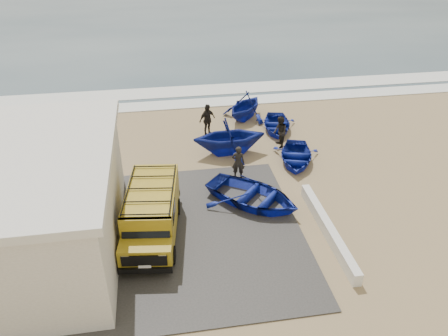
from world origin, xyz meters
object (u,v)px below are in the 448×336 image
boat_near_right (296,156)px  boat_near_left (253,195)px  building (5,206)px  van (152,211)px  boat_mid_right (276,125)px  boat_mid_left (229,136)px  parapet (328,229)px  boat_far_left (245,105)px  fisherman_middle (280,132)px  fisherman_front (238,162)px  fisherman_back (207,120)px

boat_near_right → boat_near_left: bearing=-115.1°
building → van: building is taller
boat_mid_right → building: bearing=-133.3°
boat_near_left → boat_mid_left: boat_mid_left is taller
parapet → boat_far_left: size_ratio=1.77×
van → fisherman_middle: bearing=50.2°
parapet → boat_near_right: boat_near_right is taller
van → boat_near_left: bearing=25.1°
boat_near_left → fisherman_front: (-0.24, 2.36, 0.42)m
boat_near_right → boat_mid_left: bearing=172.0°
parapet → fisherman_middle: 7.95m
building → boat_near_left: 10.17m
boat_near_left → boat_mid_left: (-0.22, 4.96, 0.57)m
van → boat_mid_left: size_ratio=1.32×
boat_far_left → boat_mid_left: bearing=-71.4°
building → fisherman_back: (8.77, 9.09, -1.19)m
boat_mid_left → fisherman_back: size_ratio=2.03×
boat_near_left → boat_far_left: (1.56, 9.41, 0.43)m
boat_near_left → boat_near_right: size_ratio=1.28×
boat_mid_left → boat_far_left: boat_mid_left is taller
fisherman_back → building: bearing=-166.0°
boat_near_right → boat_mid_left: boat_mid_left is taller
building → fisherman_back: 12.68m
boat_near_left → fisherman_back: size_ratio=2.31×
building → fisherman_middle: building is taller
fisherman_middle → boat_near_left: bearing=-28.2°
van → boat_far_left: (6.09, 10.86, -0.26)m
building → fisherman_back: size_ratio=4.84×
parapet → fisherman_middle: bearing=89.2°
parapet → van: 7.30m
boat_mid_right → fisherman_front: (-3.35, -5.01, 0.53)m
van → boat_near_right: size_ratio=1.49×
building → fisherman_middle: size_ratio=5.17×
boat_mid_right → fisherman_front: fisherman_front is taller
van → boat_mid_right: bearing=56.4°
boat_near_left → boat_mid_left: bearing=44.7°
boat_near_right → boat_mid_right: bearing=107.0°
parapet → fisherman_back: size_ratio=3.09×
building → van: (5.35, 0.19, -1.01)m
boat_near_right → building: bearing=-141.5°
boat_far_left → fisherman_back: fisherman_back is taller
parapet → fisherman_middle: fisherman_middle is taller
building → boat_mid_left: size_ratio=2.39×
van → boat_mid_left: van is taller
boat_near_right → fisherman_middle: fisherman_middle is taller
parapet → boat_mid_right: bearing=87.1°
boat_mid_right → boat_far_left: (-1.56, 2.04, 0.54)m
van → boat_far_left: size_ratio=1.54×
boat_far_left → fisherman_middle: 4.29m
building → parapet: building is taller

